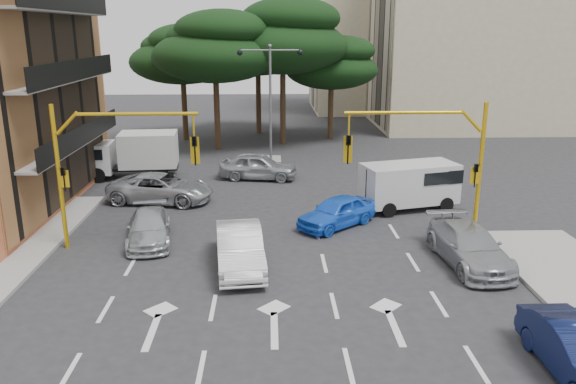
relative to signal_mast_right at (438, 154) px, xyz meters
name	(u,v)px	position (x,y,z in m)	size (l,w,h in m)	color
ground	(273,264)	(-6.80, -1.99, -3.88)	(120.00, 120.00, 0.00)	#28282B
median_strip	(271,166)	(-6.80, 14.01, -3.81)	(1.40, 6.00, 0.15)	gray
apartment_beige_near	(490,23)	(13.15, 30.01, 5.47)	(20.20, 12.15, 18.70)	#B7AE89
apartment_beige_far	(386,34)	(6.15, 42.01, 4.47)	(16.20, 12.15, 16.70)	#B7AE89
pine_left_near	(215,46)	(-10.75, 19.96, 3.72)	(9.15, 9.15, 10.23)	#382616
pine_center	(283,36)	(-5.75, 21.96, 4.41)	(9.98, 9.98, 11.16)	#382616
pine_left_far	(182,54)	(-13.75, 23.96, 3.03)	(8.32, 8.32, 9.30)	#382616
pine_right	(332,63)	(-1.75, 23.96, 2.33)	(7.49, 7.49, 8.37)	#382616
pine_back	(258,44)	(-7.75, 26.96, 3.72)	(9.15, 9.15, 10.23)	#382616
signal_mast_right	(438,154)	(0.00, 0.00, 0.00)	(5.79, 0.37, 6.00)	gold
signal_mast_left	(102,157)	(-13.61, 0.00, 0.00)	(5.79, 0.37, 6.00)	gold
street_lamp_center	(270,84)	(-6.80, 14.01, 1.54)	(4.16, 0.36, 7.77)	slate
car_white_hatch	(240,248)	(-8.07, -2.26, -3.08)	(1.69, 4.86, 1.60)	silver
car_blue_compact	(337,212)	(-3.82, 2.29, -3.18)	(1.66, 4.12, 1.41)	blue
car_silver_wagon	(149,228)	(-12.09, 0.60, -3.25)	(1.77, 4.36, 1.27)	#ACB0B4
car_silver_cross_a	(161,188)	(-12.63, 6.42, -3.13)	(2.50, 5.42, 1.51)	#A6A9AE
car_silver_cross_b	(258,166)	(-7.59, 11.01, -3.08)	(1.89, 4.69, 1.60)	#A2A6AB
car_silver_parked	(469,246)	(0.80, -2.21, -3.15)	(2.06, 5.08, 1.47)	#9A9CA1
van_white	(409,186)	(0.15, 4.90, -2.70)	(2.15, 4.74, 2.37)	silver
box_truck_a	(132,155)	(-15.30, 11.64, -2.49)	(2.38, 5.66, 2.79)	silver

